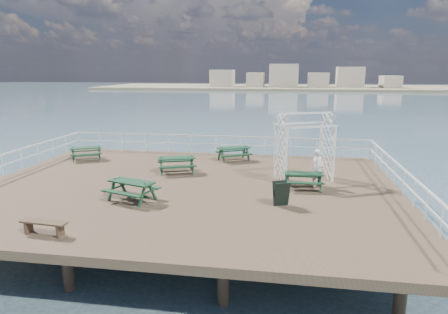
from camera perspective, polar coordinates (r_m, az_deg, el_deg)
ground at (r=17.46m, az=-5.31°, el=-4.56°), size 18.00×14.00×0.30m
sea_backdrop at (r=150.54m, az=12.61°, el=10.05°), size 300.00×300.00×9.20m
railing at (r=19.64m, az=-3.70°, el=0.46°), size 17.77×13.76×1.10m
picnic_table_a at (r=23.45m, az=-19.10°, el=0.86°), size 2.08×1.95×0.80m
picnic_table_b at (r=19.51m, az=-6.79°, el=-0.64°), size 2.17×1.97×0.87m
picnic_table_c at (r=21.95m, az=1.40°, el=0.87°), size 2.20×2.06×0.85m
picnic_table_d at (r=15.69m, az=-13.05°, el=-4.11°), size 2.15×1.94×0.87m
picnic_table_e at (r=17.13m, az=11.31°, el=-2.85°), size 1.65×1.36×0.77m
flat_bench_far at (r=13.44m, az=-24.34°, el=-8.80°), size 1.52×0.49×0.43m
trellis_arbor at (r=18.28m, az=11.39°, el=0.92°), size 2.79×2.20×3.08m
sandwich_board at (r=14.88m, az=8.17°, el=-5.23°), size 0.68×0.61×0.93m
person at (r=17.57m, az=13.23°, el=-1.51°), size 0.70×0.65×1.61m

